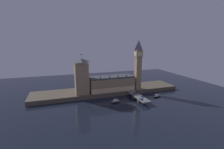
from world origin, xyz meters
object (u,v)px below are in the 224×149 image
(clock_tower, at_px, (138,63))
(boat_downstream, at_px, (157,96))
(boat_upstream, at_px, (115,102))
(car_southbound_lead, at_px, (142,97))
(pedestrian_near_rail, at_px, (139,99))
(pedestrian_mid_walk, at_px, (142,95))
(car_northbound_trail, at_px, (142,99))
(car_southbound_trail, at_px, (136,93))
(victoria_tower, at_px, (81,76))
(street_lamp_near, at_px, (140,97))
(street_lamp_far, at_px, (130,90))
(street_lamp_mid, at_px, (142,93))
(car_northbound_lead, at_px, (134,94))

(clock_tower, height_order, boat_downstream, clock_tower)
(boat_upstream, xyz_separation_m, boat_downstream, (63.69, 2.33, -0.41))
(car_southbound_lead, relative_size, boat_downstream, 0.33)
(pedestrian_near_rail, distance_m, pedestrian_mid_walk, 16.01)
(clock_tower, bearing_deg, car_northbound_trail, -110.64)
(car_southbound_lead, bearing_deg, car_southbound_trail, 90.00)
(pedestrian_near_rail, bearing_deg, car_southbound_lead, 41.09)
(victoria_tower, xyz_separation_m, car_northbound_trail, (67.29, -48.74, -24.43))
(car_northbound_trail, relative_size, car_southbound_lead, 1.02)
(street_lamp_near, bearing_deg, victoria_tower, 142.18)
(car_northbound_trail, distance_m, street_lamp_far, 28.55)
(boat_upstream, bearing_deg, pedestrian_near_rail, -24.71)
(pedestrian_mid_walk, xyz_separation_m, boat_downstream, (26.34, 2.36, -5.20))
(pedestrian_mid_walk, height_order, street_lamp_far, street_lamp_far)
(victoria_tower, xyz_separation_m, street_lamp_near, (64.43, -50.01, -20.59))
(car_southbound_lead, xyz_separation_m, pedestrian_mid_walk, (2.46, 6.18, 0.25))
(street_lamp_near, bearing_deg, clock_tower, 66.77)
(street_lamp_far, height_order, boat_upstream, street_lamp_far)
(street_lamp_far, bearing_deg, car_northbound_trail, -84.20)
(victoria_tower, bearing_deg, pedestrian_mid_walk, -25.02)
(pedestrian_mid_walk, xyz_separation_m, street_lamp_mid, (0.40, -0.44, 3.02))
(car_northbound_lead, distance_m, street_lamp_mid, 12.12)
(victoria_tower, bearing_deg, car_northbound_trail, -35.92)
(car_southbound_lead, bearing_deg, pedestrian_mid_walk, 68.26)
(car_northbound_lead, xyz_separation_m, street_lamp_far, (-2.86, 6.01, 3.58))
(car_northbound_lead, distance_m, pedestrian_near_rail, 21.04)
(car_northbound_lead, bearing_deg, street_lamp_far, 115.48)
(victoria_tower, bearing_deg, street_lamp_far, -17.71)
(street_lamp_near, bearing_deg, car_southbound_trail, 73.14)
(car_northbound_lead, xyz_separation_m, street_lamp_mid, (7.79, -8.71, 3.22))
(car_southbound_lead, distance_m, street_lamp_mid, 7.20)
(street_lamp_mid, bearing_deg, pedestrian_mid_walk, 132.50)
(street_lamp_mid, bearing_deg, car_southbound_trail, 104.61)
(car_southbound_trail, xyz_separation_m, boat_upstream, (-34.88, -10.52, -4.56))
(street_lamp_near, distance_m, boat_downstream, 41.50)
(victoria_tower, distance_m, car_southbound_lead, 86.56)
(pedestrian_mid_walk, height_order, boat_upstream, pedestrian_mid_walk)
(victoria_tower, distance_m, street_lamp_far, 70.74)
(car_northbound_lead, distance_m, car_northbound_trail, 22.16)
(pedestrian_mid_walk, relative_size, street_lamp_near, 0.24)
(street_lamp_far, height_order, boat_downstream, street_lamp_far)
(boat_downstream, bearing_deg, car_southbound_lead, -163.50)
(pedestrian_near_rail, relative_size, street_lamp_far, 0.25)
(car_southbound_lead, height_order, pedestrian_near_rail, pedestrian_near_rail)
(pedestrian_near_rail, bearing_deg, car_northbound_trail, -27.16)
(car_southbound_trail, height_order, boat_downstream, car_southbound_trail)
(car_southbound_trail, distance_m, street_lamp_far, 9.36)
(clock_tower, xyz_separation_m, boat_upstream, (-46.56, -30.17, -43.88))
(car_northbound_trail, distance_m, street_lamp_near, 4.96)
(clock_tower, bearing_deg, victoria_tower, 176.83)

